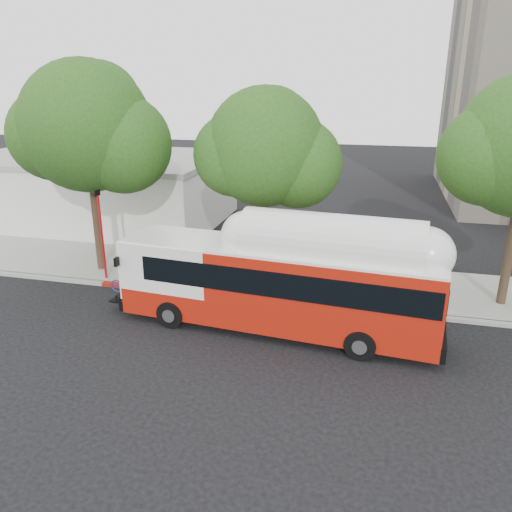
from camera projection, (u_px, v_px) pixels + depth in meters
The scene contains 9 objects.
ground at pixel (254, 349), 17.22m from camera, with size 120.00×120.00×0.00m, color black.
sidewalk at pixel (288, 278), 23.15m from camera, with size 60.00×5.00×0.15m, color gray.
curb_strip at pixel (276, 301), 20.77m from camera, with size 60.00×0.30×0.15m, color gray.
red_curb_segment at pixel (208, 294), 21.44m from camera, with size 10.00×0.32×0.16m, color maroon.
street_tree_left at pixel (97, 132), 22.03m from camera, with size 6.67×5.80×9.74m.
street_tree_mid at pixel (275, 152), 20.94m from camera, with size 5.75×5.00×8.62m.
low_commercial_bldg at pixel (98, 188), 32.47m from camera, with size 16.20×10.20×4.25m.
transit_bus at pixel (278, 287), 18.03m from camera, with size 12.56×3.57×3.67m.
signal_pole at pixel (102, 236), 22.36m from camera, with size 0.12×0.40×4.24m.
Camera 1 is at (3.69, -14.72, 8.75)m, focal length 35.00 mm.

